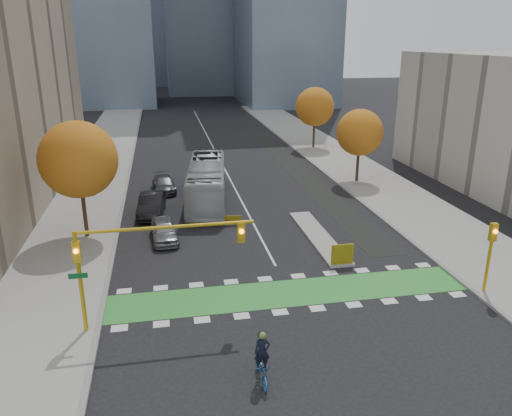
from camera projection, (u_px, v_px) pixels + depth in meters
name	position (u px, v px, depth m)	size (l,w,h in m)	color
ground	(297.00, 306.00, 26.11)	(300.00, 300.00, 0.00)	black
sidewalk_west	(81.00, 203.00, 42.29)	(7.00, 120.00, 0.15)	gray
sidewalk_east	(379.00, 186.00, 47.07)	(7.00, 120.00, 0.15)	gray
curb_west	(124.00, 201.00, 42.91)	(0.30, 120.00, 0.16)	gray
curb_east	(344.00, 188.00, 46.45)	(0.30, 120.00, 0.16)	gray
bike_crossing	(290.00, 293.00, 27.50)	(20.00, 3.00, 0.01)	green
centre_line	(214.00, 149.00, 63.30)	(0.15, 70.00, 0.01)	silver
bike_lane_paint	(291.00, 165.00, 55.33)	(2.50, 50.00, 0.01)	black
median_island	(318.00, 236.00, 35.16)	(1.60, 10.00, 0.16)	gray
hazard_board	(342.00, 254.00, 30.46)	(1.40, 0.12, 1.30)	yellow
tree_west	(78.00, 160.00, 33.33)	(5.20, 5.20, 8.22)	#332114
tree_east_near	(360.00, 133.00, 47.12)	(4.40, 4.40, 7.08)	#332114
tree_east_far	(315.00, 107.00, 61.96)	(4.80, 4.80, 7.65)	#332114
traffic_signal_west	(135.00, 251.00, 22.93)	(8.53, 0.56, 5.20)	#BF9914
traffic_signal_east	(491.00, 247.00, 26.61)	(0.35, 0.43, 4.10)	#BF9914
cyclist	(262.00, 365.00, 20.19)	(0.71, 1.99, 2.30)	#1F5C92
bus	(207.00, 182.00, 42.35)	(2.96, 12.67, 3.53)	#B1B7BA
parked_car_a	(164.00, 230.00, 34.47)	(1.73, 4.30, 1.47)	gray
parked_car_b	(151.00, 205.00, 39.37)	(1.82, 5.21, 1.72)	black
parked_car_c	(164.00, 184.00, 45.61)	(1.90, 4.67, 1.36)	#48494D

